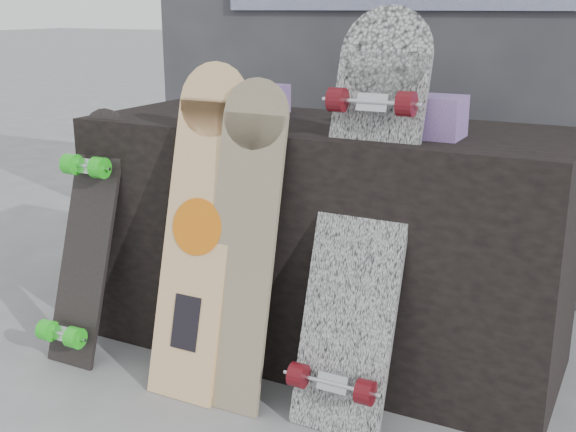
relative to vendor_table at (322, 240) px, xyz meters
The scene contains 10 objects.
ground 0.64m from the vendor_table, 90.00° to the right, with size 60.00×60.00×0.00m, color slate.
vendor_table is the anchor object (origin of this frame).
booth 1.10m from the vendor_table, 90.00° to the left, with size 2.40×0.22×2.20m.
merch_box_purple 0.55m from the vendor_table, 159.01° to the left, with size 0.18×0.12×0.10m, color #403368.
merch_box_small 0.62m from the vendor_table, 13.20° to the right, with size 0.14×0.14×0.12m, color #403368.
merch_box_flat 0.48m from the vendor_table, 15.60° to the left, with size 0.22×0.10×0.06m, color #D1B78C.
longboard_geisha 0.47m from the vendor_table, 121.70° to the right, with size 0.23×0.29×1.01m.
longboard_celtic 0.41m from the vendor_table, 101.00° to the right, with size 0.21×0.24×0.97m.
longboard_cascadia 0.45m from the vendor_table, 48.60° to the right, with size 0.27×0.43×1.17m.
skateboard_dark 0.80m from the vendor_table, 150.63° to the right, with size 0.19×0.34×0.84m.
Camera 1 is at (0.97, -1.63, 1.16)m, focal length 45.00 mm.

